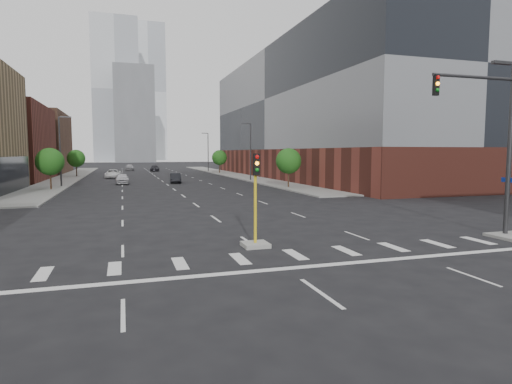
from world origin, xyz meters
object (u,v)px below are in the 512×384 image
median_traffic_signal (256,227)px  car_distant (130,167)px  car_near_left (122,179)px  car_mid_right (175,178)px  mast_arm_signal (497,129)px  car_far_left (113,174)px  car_deep_right (155,168)px

median_traffic_signal → car_distant: bearing=92.6°
car_near_left → car_mid_right: car_near_left is taller
mast_arm_signal → car_near_left: mast_arm_signal is taller
car_mid_right → car_near_left: bearing=-173.3°
car_far_left → car_distant: car_distant is taller
car_near_left → car_deep_right: 42.70m
car_deep_right → mast_arm_signal: bearing=-75.5°
median_traffic_signal → car_far_left: median_traffic_signal is taller
mast_arm_signal → car_far_left: (-20.15, 61.67, -4.90)m
median_traffic_signal → car_deep_right: median_traffic_signal is taller
car_mid_right → car_deep_right: bearing=94.2°
car_mid_right → car_distant: size_ratio=0.92×
car_distant → car_near_left: bearing=-88.1°
car_deep_right → car_distant: size_ratio=1.04×
car_far_left → car_distant: 32.59m
car_mid_right → car_deep_right: (0.00, 41.71, -0.00)m
median_traffic_signal → car_near_left: bearing=97.7°
mast_arm_signal → car_mid_right: 47.60m
car_near_left → car_distant: car_distant is taller
car_mid_right → mast_arm_signal: bearing=-72.2°
car_near_left → car_far_left: car_near_left is taller
mast_arm_signal → car_near_left: (-18.61, 45.69, -4.88)m
mast_arm_signal → car_deep_right: (-11.11, 87.73, -4.93)m
median_traffic_signal → car_distant: (-4.19, 92.62, -0.16)m
car_far_left → car_mid_right: bearing=-56.9°
median_traffic_signal → car_mid_right: (1.50, 44.55, -0.25)m
median_traffic_signal → car_deep_right: size_ratio=0.89×
car_mid_right → car_far_left: size_ratio=0.81×
car_deep_right → car_far_left: bearing=-101.8°
mast_arm_signal → car_distant: bearing=100.1°
mast_arm_signal → median_traffic_signal: bearing=173.4°
median_traffic_signal → mast_arm_signal: mast_arm_signal is taller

